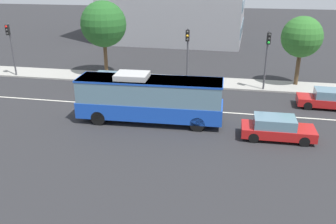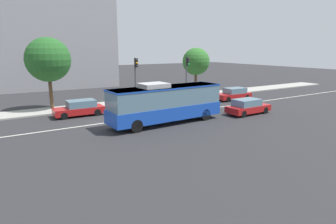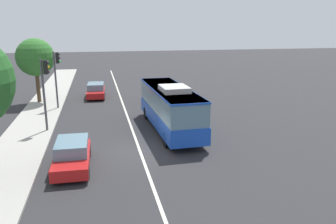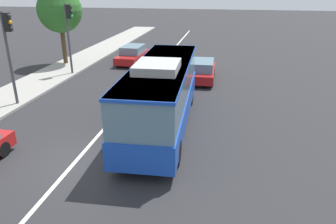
# 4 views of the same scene
# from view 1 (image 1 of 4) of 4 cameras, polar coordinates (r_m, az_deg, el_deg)

# --- Properties ---
(ground_plane) EXTENTS (160.00, 160.00, 0.00)m
(ground_plane) POSITION_cam_1_polar(r_m,az_deg,el_deg) (28.88, -8.97, 1.16)
(ground_plane) COLOR #28282B
(sidewalk_kerb) EXTENTS (80.00, 3.33, 0.14)m
(sidewalk_kerb) POSITION_cam_1_polar(r_m,az_deg,el_deg) (35.43, -5.08, 5.33)
(sidewalk_kerb) COLOR #9E9B93
(sidewalk_kerb) RESTS_ON ground_plane
(lane_centre_line) EXTENTS (76.00, 0.16, 0.01)m
(lane_centre_line) POSITION_cam_1_polar(r_m,az_deg,el_deg) (28.88, -8.97, 1.17)
(lane_centre_line) COLOR silver
(lane_centre_line) RESTS_ON ground_plane
(transit_bus) EXTENTS (10.09, 2.87, 3.46)m
(transit_bus) POSITION_cam_1_polar(r_m,az_deg,el_deg) (24.77, -2.96, 2.36)
(transit_bus) COLOR #1947B7
(transit_bus) RESTS_ON ground_plane
(sedan_red) EXTENTS (4.57, 1.98, 1.46)m
(sedan_red) POSITION_cam_1_polar(r_m,az_deg,el_deg) (30.28, 24.17, 1.90)
(sedan_red) COLOR #B21919
(sedan_red) RESTS_ON ground_plane
(sedan_red_ahead) EXTENTS (4.53, 1.88, 1.46)m
(sedan_red_ahead) POSITION_cam_1_polar(r_m,az_deg,el_deg) (23.57, 16.84, -2.46)
(sedan_red_ahead) COLOR #B21919
(sedan_red_ahead) RESTS_ON ground_plane
(sedan_red_behind) EXTENTS (4.53, 1.87, 1.46)m
(sedan_red_behind) POSITION_cam_1_polar(r_m,az_deg,el_deg) (32.63, -9.51, 4.87)
(sedan_red_behind) COLOR #B21919
(sedan_red_behind) RESTS_ON ground_plane
(traffic_light_near_corner) EXTENTS (0.32, 0.62, 5.20)m
(traffic_light_near_corner) POSITION_cam_1_polar(r_m,az_deg,el_deg) (32.22, 3.11, 10.13)
(traffic_light_near_corner) COLOR #47474C
(traffic_light_near_corner) RESTS_ON ground_plane
(traffic_light_mid_block) EXTENTS (0.33, 0.62, 5.20)m
(traffic_light_mid_block) POSITION_cam_1_polar(r_m,az_deg,el_deg) (31.95, 15.46, 9.30)
(traffic_light_mid_block) COLOR #47474C
(traffic_light_mid_block) RESTS_ON ground_plane
(traffic_light_far_corner) EXTENTS (0.33, 0.62, 5.20)m
(traffic_light_far_corner) POSITION_cam_1_polar(r_m,az_deg,el_deg) (38.44, -23.74, 10.25)
(traffic_light_far_corner) COLOR #47474C
(traffic_light_far_corner) RESTS_ON ground_plane
(street_tree_kerbside_left) EXTENTS (3.58, 3.58, 6.27)m
(street_tree_kerbside_left) POSITION_cam_1_polar(r_m,az_deg,el_deg) (34.28, 20.44, 11.06)
(street_tree_kerbside_left) COLOR #4C3823
(street_tree_kerbside_left) RESTS_ON ground_plane
(street_tree_kerbside_centre) EXTENTS (4.41, 4.41, 7.29)m
(street_tree_kerbside_centre) POSITION_cam_1_polar(r_m,az_deg,el_deg) (36.20, -10.18, 13.54)
(street_tree_kerbside_centre) COLOR #4C3823
(street_tree_kerbside_centre) RESTS_ON ground_plane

